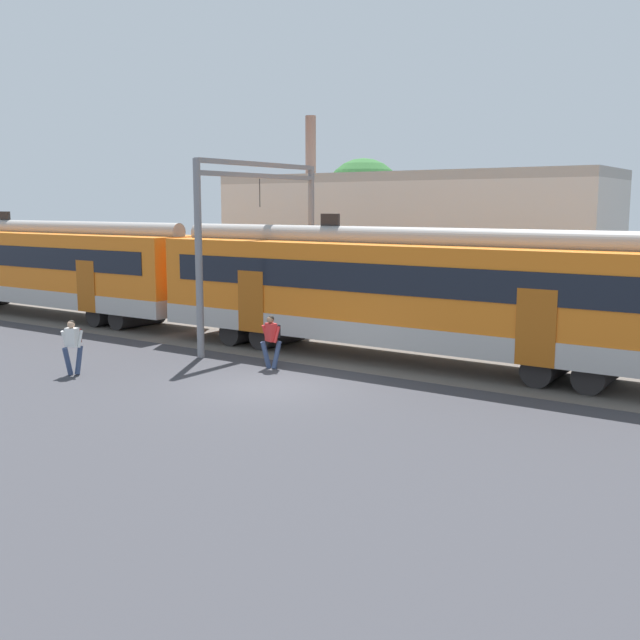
# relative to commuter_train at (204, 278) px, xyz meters

# --- Properties ---
(ground_plane) EXTENTS (160.00, 160.00, 0.00)m
(ground_plane) POSITION_rel_commuter_train_xyz_m (7.22, -5.12, -2.25)
(ground_plane) COLOR #38383D
(track_bed) EXTENTS (80.00, 4.40, 0.01)m
(track_bed) POSITION_rel_commuter_train_xyz_m (-2.48, 0.00, -2.25)
(track_bed) COLOR #605951
(track_bed) RESTS_ON ground
(commuter_train) EXTENTS (38.05, 3.07, 4.73)m
(commuter_train) POSITION_rel_commuter_train_xyz_m (0.00, 0.00, 0.00)
(commuter_train) COLOR #B2ADA8
(commuter_train) RESTS_ON ground
(pedestrian_white) EXTENTS (0.53, 0.70, 1.67)m
(pedestrian_white) POSITION_rel_commuter_train_xyz_m (1.49, -7.26, -1.26)
(pedestrian_white) COLOR navy
(pedestrian_white) RESTS_ON ground
(pedestrian_red) EXTENTS (0.64, 0.58, 1.67)m
(pedestrian_red) POSITION_rel_commuter_train_xyz_m (5.81, -3.22, -1.26)
(pedestrian_red) COLOR navy
(pedestrian_red) RESTS_ON ground
(catenary_gantry) EXTENTS (0.24, 6.64, 6.53)m
(catenary_gantry) POSITION_rel_commuter_train_xyz_m (2.79, 0.00, 2.06)
(catenary_gantry) COLOR gray
(catenary_gantry) RESTS_ON ground
(background_building) EXTENTS (17.47, 5.00, 9.20)m
(background_building) POSITION_rel_commuter_train_xyz_m (4.21, 8.59, 0.95)
(background_building) COLOR beige
(background_building) RESTS_ON ground
(street_tree_left) EXTENTS (4.04, 4.04, 7.37)m
(street_tree_left) POSITION_rel_commuter_train_xyz_m (0.03, 11.72, 3.07)
(street_tree_left) COLOR brown
(street_tree_left) RESTS_ON ground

